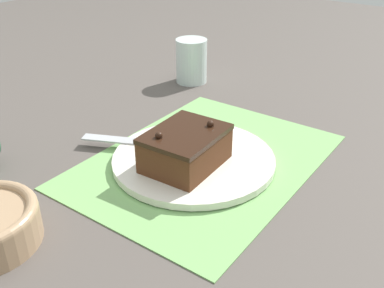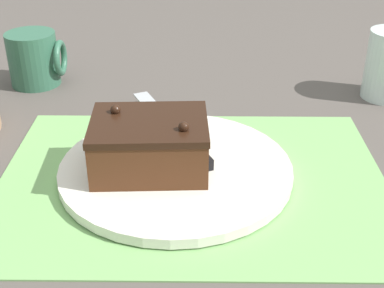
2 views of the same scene
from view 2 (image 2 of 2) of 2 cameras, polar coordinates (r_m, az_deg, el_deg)
name	(u,v)px [view 2 (image 2 of 2)]	position (r m, az deg, el deg)	size (l,w,h in m)	color
ground_plane	(192,181)	(0.64, 0.04, -3.95)	(3.00, 3.00, 0.00)	#544C47
placemat_woven	(192,179)	(0.64, 0.04, -3.80)	(0.46, 0.34, 0.00)	#7AB266
cake_plate	(176,169)	(0.64, -1.74, -2.70)	(0.28, 0.28, 0.01)	white
chocolate_cake	(150,144)	(0.62, -4.54, -0.01)	(0.14, 0.11, 0.07)	#512D19
serving_knife	(182,138)	(0.69, -1.10, 0.61)	(0.12, 0.23, 0.01)	black
coffee_mug	(35,59)	(0.92, -16.43, 8.71)	(0.09, 0.08, 0.09)	#33664C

